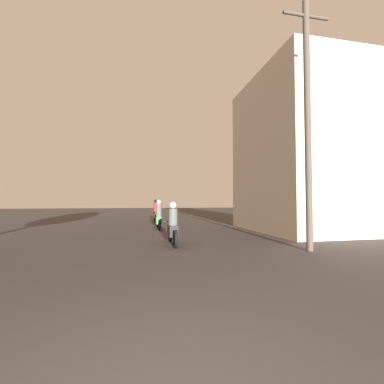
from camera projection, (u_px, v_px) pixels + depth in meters
name	position (u px, v px, depth m)	size (l,w,h in m)	color
motorcycle_black	(173.00, 227.00, 9.11)	(0.60, 2.03, 1.51)	black
motorcycle_green	(159.00, 217.00, 14.29)	(0.60, 1.97, 1.62)	black
motorcycle_orange	(155.00, 213.00, 18.94)	(0.60, 2.10, 1.67)	black
building_right_near	(302.00, 154.00, 13.58)	(5.23, 6.68, 8.07)	beige
utility_pole_near	(308.00, 118.00, 8.07)	(1.60, 0.20, 7.97)	#4C4238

